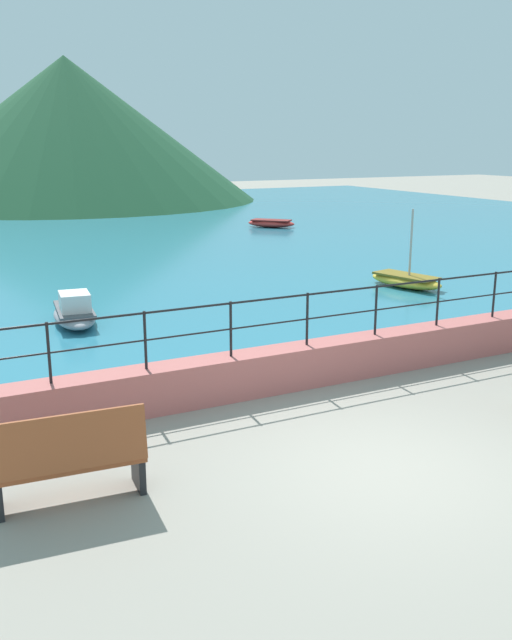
{
  "coord_description": "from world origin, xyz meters",
  "views": [
    {
      "loc": [
        -5.12,
        -6.41,
        4.04
      ],
      "look_at": [
        -0.0,
        3.7,
        1.1
      ],
      "focal_mm": 38.68,
      "sensor_mm": 36.0,
      "label": 1
    }
  ],
  "objects": [
    {
      "name": "bench_main",
      "position": [
        -3.77,
        0.93,
        0.56
      ],
      "size": [
        1.74,
        0.69,
        1.13
      ],
      "color": "#9E4C28",
      "rests_on": "ground"
    },
    {
      "name": "boat_2",
      "position": [
        -1.99,
        8.81,
        0.33
      ],
      "size": [
        1.16,
        2.39,
        0.76
      ],
      "color": "gray",
      "rests_on": "lake_water"
    },
    {
      "name": "boat_1",
      "position": [
        10.46,
        22.75,
        0.26
      ],
      "size": [
        2.25,
        2.27,
        0.36
      ],
      "color": "red",
      "rests_on": "lake_water"
    },
    {
      "name": "hill_main",
      "position": [
        5.41,
        42.77,
        4.8
      ],
      "size": [
        25.54,
        25.54,
        9.6
      ],
      "primitive_type": "cone",
      "color": "#1E4C2D",
      "rests_on": "ground"
    },
    {
      "name": "boat_3",
      "position": [
        7.24,
        8.65,
        0.26
      ],
      "size": [
        1.43,
        2.45,
        2.2
      ],
      "color": "gold",
      "rests_on": "lake_water"
    },
    {
      "name": "railing",
      "position": [
        -0.0,
        3.2,
        1.31
      ],
      "size": [
        18.44,
        0.04,
        0.9
      ],
      "color": "black",
      "rests_on": "promenade_wall"
    },
    {
      "name": "ground_plane",
      "position": [
        0.0,
        0.0,
        0.0
      ],
      "size": [
        120.0,
        120.0,
        0.0
      ],
      "primitive_type": "plane",
      "color": "gray"
    },
    {
      "name": "lake_water",
      "position": [
        0.0,
        25.84,
        0.03
      ],
      "size": [
        64.0,
        44.32,
        0.06
      ],
      "primitive_type": "cube",
      "color": "teal",
      "rests_on": "ground"
    },
    {
      "name": "promenade_wall",
      "position": [
        0.0,
        3.2,
        0.35
      ],
      "size": [
        20.0,
        0.56,
        0.7
      ],
      "primitive_type": "cube",
      "color": "#BC605B",
      "rests_on": "ground"
    }
  ]
}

